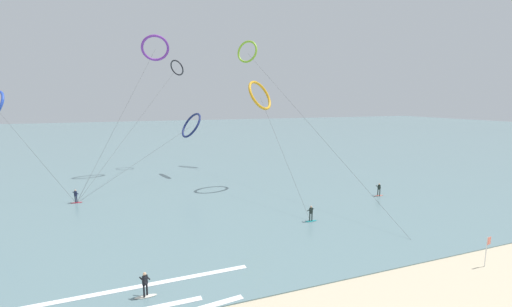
# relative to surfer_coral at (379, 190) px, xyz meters

# --- Properties ---
(sea_water) EXTENTS (400.00, 200.00, 0.08)m
(sea_water) POSITION_rel_surfer_coral_xyz_m (-18.03, 83.55, -0.78)
(sea_water) COLOR slate
(sea_water) RESTS_ON ground
(surfer_coral) EXTENTS (1.40, 0.67, 1.70)m
(surfer_coral) POSITION_rel_surfer_coral_xyz_m (0.00, 0.00, 0.00)
(surfer_coral) COLOR #EA7260
(surfer_coral) RESTS_ON ground
(surfer_crimson) EXTENTS (1.40, 0.73, 1.70)m
(surfer_crimson) POSITION_rel_surfer_coral_xyz_m (-37.24, 10.79, 0.00)
(surfer_crimson) COLOR red
(surfer_crimson) RESTS_ON ground
(surfer_teal) EXTENTS (1.40, 0.59, 1.70)m
(surfer_teal) POSITION_rel_surfer_coral_xyz_m (-13.34, -5.29, 0.00)
(surfer_teal) COLOR teal
(surfer_teal) RESTS_ON ground
(surfer_ivory) EXTENTS (1.40, 0.73, 1.70)m
(surfer_ivory) POSITION_rel_surfer_coral_xyz_m (-30.33, -13.70, 0.00)
(surfer_ivory) COLOR silver
(surfer_ivory) RESTS_ON ground
(kite_violet) EXTENTS (13.89, 16.44, 23.36)m
(kite_violet) POSITION_rel_surfer_coral_xyz_m (-25.70, 25.78, 20.44)
(kite_violet) COLOR purple
(kite_violet) RESTS_ON ground
(kite_charcoal) EXTENTS (17.28, 21.88, 20.09)m
(kite_charcoal) POSITION_rel_surfer_coral_xyz_m (-21.55, 30.87, 17.75)
(kite_charcoal) COLOR black
(kite_charcoal) RESTS_ON ground
(kite_navy) EXTENTS (18.53, 13.94, 10.62)m
(kite_navy) POSITION_rel_surfer_coral_xyz_m (-20.76, 22.01, 7.68)
(kite_navy) COLOR navy
(kite_navy) RESTS_ON ground
(kite_lime) EXTENTS (3.76, 43.28, 24.02)m
(kite_lime) POSITION_rel_surfer_coral_xyz_m (-8.50, 28.22, 20.98)
(kite_lime) COLOR #8CC62D
(kite_lime) RESTS_ON ground
(kite_amber) EXTENTS (5.26, 18.30, 15.50)m
(kite_amber) POSITION_rel_surfer_coral_xyz_m (-12.86, 10.58, 12.52)
(kite_amber) COLOR orange
(kite_amber) RESTS_ON ground
(beach_flag) EXTENTS (0.47, 0.11, 2.41)m
(beach_flag) POSITION_rel_surfer_coral_xyz_m (-5.60, -18.56, 0.79)
(beach_flag) COLOR silver
(beach_flag) RESTS_ON ground
(wave_crest_far) EXTENTS (19.05, 0.75, 0.12)m
(wave_crest_far) POSITION_rel_surfer_coral_xyz_m (-32.50, -12.34, -0.76)
(wave_crest_far) COLOR white
(wave_crest_far) RESTS_ON ground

